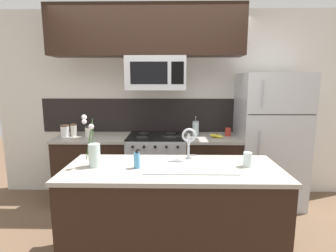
{
  "coord_description": "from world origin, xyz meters",
  "views": [
    {
      "loc": [
        0.21,
        -2.5,
        1.64
      ],
      "look_at": [
        0.16,
        0.27,
        1.16
      ],
      "focal_mm": 28.0,
      "sensor_mm": 36.0,
      "label": 1
    }
  ],
  "objects_px": {
    "storage_jar_tall": "(65,131)",
    "banana_bunch": "(217,136)",
    "microwave": "(156,73)",
    "flower_vase": "(94,154)",
    "storage_jar_short": "(89,132)",
    "french_press": "(196,128)",
    "stove_range": "(157,169)",
    "storage_jar_medium": "(74,130)",
    "drinking_glass": "(247,159)",
    "coffee_tin": "(228,132)",
    "dish_soap_bottle": "(137,160)",
    "sink_faucet": "(189,139)",
    "refrigerator": "(269,140)"
  },
  "relations": [
    {
      "from": "storage_jar_short",
      "to": "storage_jar_tall",
      "type": "bearing_deg",
      "value": 179.71
    },
    {
      "from": "banana_bunch",
      "to": "flower_vase",
      "type": "distance_m",
      "value": 1.73
    },
    {
      "from": "banana_bunch",
      "to": "microwave",
      "type": "bearing_deg",
      "value": 177.05
    },
    {
      "from": "microwave",
      "to": "storage_jar_tall",
      "type": "xyz_separation_m",
      "value": [
        -1.21,
        -0.01,
        -0.75
      ]
    },
    {
      "from": "french_press",
      "to": "coffee_tin",
      "type": "relative_size",
      "value": 2.43
    },
    {
      "from": "coffee_tin",
      "to": "dish_soap_bottle",
      "type": "xyz_separation_m",
      "value": [
        -1.04,
        -1.33,
        0.01
      ]
    },
    {
      "from": "flower_vase",
      "to": "storage_jar_medium",
      "type": "bearing_deg",
      "value": 117.17
    },
    {
      "from": "banana_bunch",
      "to": "dish_soap_bottle",
      "type": "height_order",
      "value": "dish_soap_bottle"
    },
    {
      "from": "flower_vase",
      "to": "storage_jar_short",
      "type": "bearing_deg",
      "value": 109.65
    },
    {
      "from": "stove_range",
      "to": "drinking_glass",
      "type": "distance_m",
      "value": 1.58
    },
    {
      "from": "french_press",
      "to": "drinking_glass",
      "type": "relative_size",
      "value": 2.12
    },
    {
      "from": "microwave",
      "to": "flower_vase",
      "type": "relative_size",
      "value": 1.66
    },
    {
      "from": "banana_bunch",
      "to": "drinking_glass",
      "type": "relative_size",
      "value": 1.51
    },
    {
      "from": "coffee_tin",
      "to": "dish_soap_bottle",
      "type": "bearing_deg",
      "value": -128.07
    },
    {
      "from": "sink_faucet",
      "to": "drinking_glass",
      "type": "height_order",
      "value": "sink_faucet"
    },
    {
      "from": "storage_jar_tall",
      "to": "coffee_tin",
      "type": "height_order",
      "value": "storage_jar_tall"
    },
    {
      "from": "microwave",
      "to": "refrigerator",
      "type": "relative_size",
      "value": 0.43
    },
    {
      "from": "french_press",
      "to": "drinking_glass",
      "type": "bearing_deg",
      "value": -75.35
    },
    {
      "from": "banana_bunch",
      "to": "french_press",
      "type": "xyz_separation_m",
      "value": [
        -0.27,
        0.12,
        0.08
      ]
    },
    {
      "from": "dish_soap_bottle",
      "to": "drinking_glass",
      "type": "relative_size",
      "value": 1.31
    },
    {
      "from": "refrigerator",
      "to": "dish_soap_bottle",
      "type": "distance_m",
      "value": 2.05
    },
    {
      "from": "storage_jar_medium",
      "to": "storage_jar_short",
      "type": "height_order",
      "value": "storage_jar_medium"
    },
    {
      "from": "banana_bunch",
      "to": "sink_faucet",
      "type": "xyz_separation_m",
      "value": [
        -0.43,
        -0.99,
        0.18
      ]
    },
    {
      "from": "microwave",
      "to": "storage_jar_tall",
      "type": "distance_m",
      "value": 1.42
    },
    {
      "from": "storage_jar_short",
      "to": "french_press",
      "type": "relative_size",
      "value": 0.53
    },
    {
      "from": "banana_bunch",
      "to": "storage_jar_short",
      "type": "bearing_deg",
      "value": 178.97
    },
    {
      "from": "microwave",
      "to": "banana_bunch",
      "type": "distance_m",
      "value": 1.12
    },
    {
      "from": "stove_range",
      "to": "storage_jar_medium",
      "type": "relative_size",
      "value": 5.7
    },
    {
      "from": "flower_vase",
      "to": "drinking_glass",
      "type": "bearing_deg",
      "value": 1.06
    },
    {
      "from": "storage_jar_tall",
      "to": "flower_vase",
      "type": "xyz_separation_m",
      "value": [
        0.75,
        -1.22,
        0.04
      ]
    },
    {
      "from": "coffee_tin",
      "to": "stove_range",
      "type": "bearing_deg",
      "value": -176.99
    },
    {
      "from": "dish_soap_bottle",
      "to": "flower_vase",
      "type": "xyz_separation_m",
      "value": [
        -0.37,
        0.03,
        0.05
      ]
    },
    {
      "from": "coffee_tin",
      "to": "flower_vase",
      "type": "bearing_deg",
      "value": -137.51
    },
    {
      "from": "storage_jar_short",
      "to": "banana_bunch",
      "type": "bearing_deg",
      "value": -1.03
    },
    {
      "from": "french_press",
      "to": "coffee_tin",
      "type": "height_order",
      "value": "french_press"
    },
    {
      "from": "storage_jar_short",
      "to": "microwave",
      "type": "bearing_deg",
      "value": 0.65
    },
    {
      "from": "stove_range",
      "to": "sink_faucet",
      "type": "distance_m",
      "value": 1.29
    },
    {
      "from": "storage_jar_tall",
      "to": "banana_bunch",
      "type": "bearing_deg",
      "value": -0.91
    },
    {
      "from": "microwave",
      "to": "storage_jar_tall",
      "type": "bearing_deg",
      "value": -179.59
    },
    {
      "from": "microwave",
      "to": "storage_jar_tall",
      "type": "relative_size",
      "value": 4.83
    },
    {
      "from": "storage_jar_tall",
      "to": "microwave",
      "type": "bearing_deg",
      "value": 0.41
    },
    {
      "from": "microwave",
      "to": "dish_soap_bottle",
      "type": "bearing_deg",
      "value": -94.11
    },
    {
      "from": "storage_jar_short",
      "to": "banana_bunch",
      "type": "height_order",
      "value": "storage_jar_short"
    },
    {
      "from": "storage_jar_tall",
      "to": "coffee_tin",
      "type": "relative_size",
      "value": 1.4
    },
    {
      "from": "microwave",
      "to": "drinking_glass",
      "type": "distance_m",
      "value": 1.66
    },
    {
      "from": "coffee_tin",
      "to": "drinking_glass",
      "type": "xyz_separation_m",
      "value": [
        -0.1,
        -1.27,
        0.01
      ]
    },
    {
      "from": "storage_jar_short",
      "to": "refrigerator",
      "type": "bearing_deg",
      "value": 1.23
    },
    {
      "from": "storage_jar_medium",
      "to": "sink_faucet",
      "type": "bearing_deg",
      "value": -35.93
    },
    {
      "from": "dish_soap_bottle",
      "to": "coffee_tin",
      "type": "bearing_deg",
      "value": 51.93
    },
    {
      "from": "stove_range",
      "to": "refrigerator",
      "type": "xyz_separation_m",
      "value": [
        1.49,
        0.02,
        0.41
      ]
    }
  ]
}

